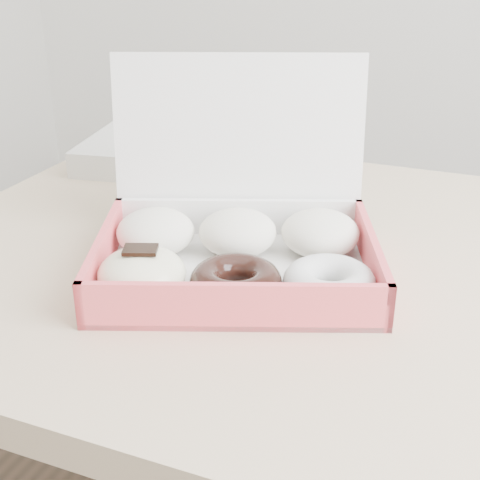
% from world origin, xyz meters
% --- Properties ---
extents(table, '(1.20, 0.80, 0.75)m').
position_xyz_m(table, '(0.00, 0.00, 0.67)').
color(table, tan).
rests_on(table, ground).
extents(donut_box, '(0.41, 0.38, 0.24)m').
position_xyz_m(donut_box, '(-0.15, -0.07, 0.79)').
color(donut_box, white).
rests_on(donut_box, table).
extents(newspapers, '(0.31, 0.27, 0.04)m').
position_xyz_m(newspapers, '(-0.42, 0.26, 0.77)').
color(newspapers, silver).
rests_on(newspapers, table).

